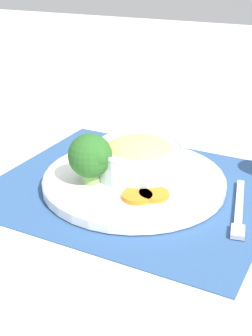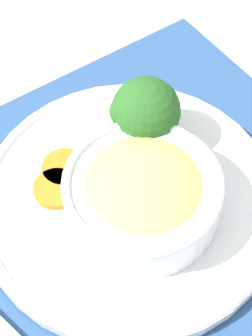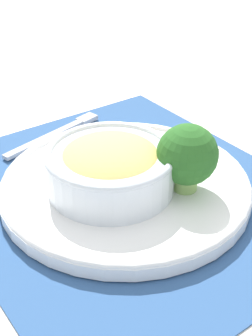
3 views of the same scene
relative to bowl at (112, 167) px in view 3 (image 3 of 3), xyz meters
The scene contains 8 objects.
ground_plane 0.06m from the bowl, 100.46° to the left, with size 4.00×4.00×0.00m, color beige.
placemat 0.05m from the bowl, 100.46° to the left, with size 0.48×0.42×0.00m.
plate 0.04m from the bowl, 100.46° to the left, with size 0.31×0.31×0.02m.
bowl is the anchor object (origin of this frame).
broccoli_floret 0.09m from the bowl, 53.13° to the left, with size 0.07×0.07×0.09m.
carrot_slice_near 0.10m from the bowl, 114.58° to the left, with size 0.05×0.05×0.01m.
carrot_slice_middle 0.10m from the bowl, 130.88° to the left, with size 0.05×0.05×0.01m.
fork 0.20m from the bowl, 168.33° to the left, with size 0.05×0.18×0.01m.
Camera 3 is at (0.39, -0.30, 0.35)m, focal length 50.00 mm.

